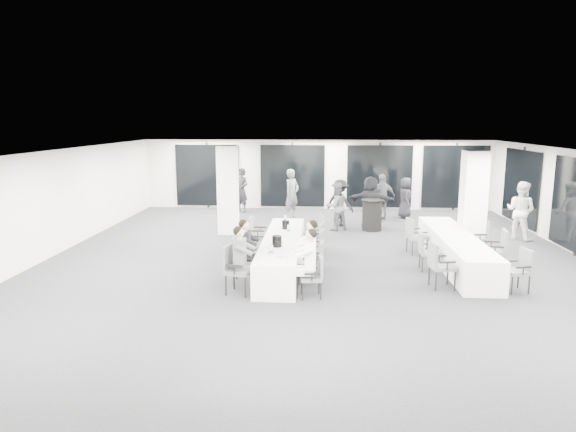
# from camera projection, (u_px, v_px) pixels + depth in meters

# --- Properties ---
(room) EXTENTS (14.04, 16.04, 2.84)m
(room) POSITION_uv_depth(u_px,v_px,m) (348.00, 202.00, 14.00)
(room) COLOR #25262B
(room) RESTS_ON ground
(column_left) EXTENTS (0.60, 0.60, 2.80)m
(column_left) POSITION_uv_depth(u_px,v_px,m) (228.00, 190.00, 16.27)
(column_left) COLOR white
(column_left) RESTS_ON floor
(column_right) EXTENTS (0.60, 0.60, 2.80)m
(column_right) POSITION_uv_depth(u_px,v_px,m) (473.00, 203.00, 13.69)
(column_right) COLOR white
(column_right) RESTS_ON floor
(banquet_table_main) EXTENTS (0.90, 5.00, 0.75)m
(banquet_table_main) POSITION_uv_depth(u_px,v_px,m) (282.00, 252.00, 12.63)
(banquet_table_main) COLOR silver
(banquet_table_main) RESTS_ON floor
(banquet_table_side) EXTENTS (0.90, 5.00, 0.75)m
(banquet_table_side) POSITION_uv_depth(u_px,v_px,m) (455.00, 250.00, 12.87)
(banquet_table_side) COLOR silver
(banquet_table_side) RESTS_ON floor
(cocktail_table) EXTENTS (0.73, 0.73, 1.02)m
(cocktail_table) POSITION_uv_depth(u_px,v_px,m) (372.00, 215.00, 16.85)
(cocktail_table) COLOR black
(cocktail_table) RESTS_ON floor
(chair_main_left_near) EXTENTS (0.63, 0.66, 1.03)m
(chair_main_left_near) POSITION_uv_depth(u_px,v_px,m) (235.00, 266.00, 10.71)
(chair_main_left_near) COLOR #52555A
(chair_main_left_near) RESTS_ON floor
(chair_main_left_second) EXTENTS (0.53, 0.59, 1.03)m
(chair_main_left_second) POSITION_uv_depth(u_px,v_px,m) (240.00, 257.00, 11.41)
(chair_main_left_second) COLOR #52555A
(chair_main_left_second) RESTS_ON floor
(chair_main_left_mid) EXTENTS (0.50, 0.53, 0.87)m
(chair_main_left_mid) POSITION_uv_depth(u_px,v_px,m) (247.00, 250.00, 12.35)
(chair_main_left_mid) COLOR #52555A
(chair_main_left_mid) RESTS_ON floor
(chair_main_left_fourth) EXTENTS (0.54, 0.57, 0.90)m
(chair_main_left_fourth) POSITION_uv_depth(u_px,v_px,m) (252.00, 241.00, 13.23)
(chair_main_left_fourth) COLOR #52555A
(chair_main_left_fourth) RESTS_ON floor
(chair_main_left_far) EXTENTS (0.50, 0.56, 0.96)m
(chair_main_left_far) POSITION_uv_depth(u_px,v_px,m) (256.00, 232.00, 14.16)
(chair_main_left_far) COLOR #52555A
(chair_main_left_far) RESTS_ON floor
(chair_main_right_near) EXTENTS (0.48, 0.52, 0.86)m
(chair_main_right_near) POSITION_uv_depth(u_px,v_px,m) (315.00, 274.00, 10.46)
(chair_main_right_near) COLOR #52555A
(chair_main_right_near) RESTS_ON floor
(chair_main_right_second) EXTENTS (0.52, 0.57, 0.96)m
(chair_main_right_second) POSITION_uv_depth(u_px,v_px,m) (316.00, 260.00, 11.34)
(chair_main_right_second) COLOR #52555A
(chair_main_right_second) RESTS_ON floor
(chair_main_right_mid) EXTENTS (0.59, 0.62, 1.00)m
(chair_main_right_mid) POSITION_uv_depth(u_px,v_px,m) (316.00, 247.00, 12.35)
(chair_main_right_mid) COLOR #52555A
(chair_main_right_mid) RESTS_ON floor
(chair_main_right_fourth) EXTENTS (0.59, 0.63, 1.00)m
(chair_main_right_fourth) POSITION_uv_depth(u_px,v_px,m) (316.00, 239.00, 13.19)
(chair_main_right_fourth) COLOR #52555A
(chair_main_right_fourth) RESTS_ON floor
(chair_main_right_far) EXTENTS (0.59, 0.63, 1.02)m
(chair_main_right_far) POSITION_uv_depth(u_px,v_px,m) (317.00, 231.00, 14.08)
(chair_main_right_far) COLOR #52555A
(chair_main_right_far) RESTS_ON floor
(chair_side_left_near) EXTENTS (0.56, 0.61, 0.99)m
(chair_side_left_near) POSITION_uv_depth(u_px,v_px,m) (439.00, 263.00, 11.03)
(chair_side_left_near) COLOR #52555A
(chair_side_left_near) RESTS_ON floor
(chair_side_left_mid) EXTENTS (0.47, 0.53, 0.92)m
(chair_side_left_mid) POSITION_uv_depth(u_px,v_px,m) (426.00, 249.00, 12.34)
(chair_side_left_mid) COLOR #52555A
(chair_side_left_mid) RESTS_ON floor
(chair_side_left_far) EXTENTS (0.57, 0.61, 0.97)m
(chair_side_left_far) POSITION_uv_depth(u_px,v_px,m) (414.00, 234.00, 13.92)
(chair_side_left_far) COLOR #52555A
(chair_side_left_far) RESTS_ON floor
(chair_side_right_near) EXTENTS (0.55, 0.58, 0.92)m
(chair_side_right_near) POSITION_uv_depth(u_px,v_px,m) (520.00, 267.00, 10.82)
(chair_side_right_near) COLOR #52555A
(chair_side_right_near) RESTS_ON floor
(chair_side_right_mid) EXTENTS (0.59, 0.63, 1.02)m
(chair_side_right_mid) POSITION_uv_depth(u_px,v_px,m) (497.00, 248.00, 12.25)
(chair_side_right_mid) COLOR #52555A
(chair_side_right_mid) RESTS_ON floor
(chair_side_right_far) EXTENTS (0.57, 0.60, 0.97)m
(chair_side_right_far) POSITION_uv_depth(u_px,v_px,m) (478.00, 235.00, 13.69)
(chair_side_right_far) COLOR #52555A
(chair_side_right_far) RESTS_ON floor
(seated_guest_a) EXTENTS (0.50, 0.38, 1.44)m
(seated_guest_a) POSITION_uv_depth(u_px,v_px,m) (243.00, 256.00, 10.63)
(seated_guest_a) COLOR #4F5156
(seated_guest_a) RESTS_ON floor
(seated_guest_b) EXTENTS (0.50, 0.38, 1.44)m
(seated_guest_b) POSITION_uv_depth(u_px,v_px,m) (248.00, 247.00, 11.36)
(seated_guest_b) COLOR black
(seated_guest_b) RESTS_ON floor
(seated_guest_c) EXTENTS (0.50, 0.38, 1.44)m
(seated_guest_c) POSITION_uv_depth(u_px,v_px,m) (307.00, 259.00, 10.41)
(seated_guest_c) COLOR white
(seated_guest_c) RESTS_ON floor
(seated_guest_d) EXTENTS (0.50, 0.38, 1.44)m
(seated_guest_d) POSITION_uv_depth(u_px,v_px,m) (308.00, 248.00, 11.31)
(seated_guest_d) COLOR white
(seated_guest_d) RESTS_ON floor
(standing_guest_a) EXTENTS (0.94, 0.96, 2.05)m
(standing_guest_a) POSITION_uv_depth(u_px,v_px,m) (292.00, 190.00, 18.90)
(standing_guest_a) COLOR #4F5156
(standing_guest_a) RESTS_ON floor
(standing_guest_b) EXTENTS (1.02, 0.90, 1.80)m
(standing_guest_b) POSITION_uv_depth(u_px,v_px,m) (336.00, 203.00, 16.78)
(standing_guest_b) COLOR #4F5156
(standing_guest_b) RESTS_ON floor
(standing_guest_c) EXTENTS (1.31, 1.16, 1.82)m
(standing_guest_c) POSITION_uv_depth(u_px,v_px,m) (340.00, 200.00, 17.51)
(standing_guest_c) COLOR black
(standing_guest_c) RESTS_ON floor
(standing_guest_d) EXTENTS (1.25, 0.93, 1.90)m
(standing_guest_d) POSITION_uv_depth(u_px,v_px,m) (382.00, 194.00, 18.51)
(standing_guest_d) COLOR #4F5156
(standing_guest_d) RESTS_ON floor
(standing_guest_e) EXTENTS (0.54, 0.85, 1.71)m
(standing_guest_e) POSITION_uv_depth(u_px,v_px,m) (405.00, 195.00, 18.90)
(standing_guest_e) COLOR black
(standing_guest_e) RESTS_ON floor
(standing_guest_f) EXTENTS (1.91, 1.16, 1.95)m
(standing_guest_f) POSITION_uv_depth(u_px,v_px,m) (370.00, 198.00, 17.47)
(standing_guest_f) COLOR black
(standing_guest_f) RESTS_ON floor
(standing_guest_g) EXTENTS (0.92, 0.89, 1.97)m
(standing_guest_g) POSITION_uv_depth(u_px,v_px,m) (241.00, 187.00, 20.06)
(standing_guest_g) COLOR black
(standing_guest_g) RESTS_ON floor
(standing_guest_h) EXTENTS (1.11, 1.10, 2.01)m
(standing_guest_h) POSITION_uv_depth(u_px,v_px,m) (521.00, 207.00, 15.52)
(standing_guest_h) COLOR white
(standing_guest_h) RESTS_ON floor
(ice_bucket_near) EXTENTS (0.22, 0.22, 0.25)m
(ice_bucket_near) POSITION_uv_depth(u_px,v_px,m) (277.00, 241.00, 11.64)
(ice_bucket_near) COLOR black
(ice_bucket_near) RESTS_ON banquet_table_main
(ice_bucket_far) EXTENTS (0.20, 0.20, 0.22)m
(ice_bucket_far) POSITION_uv_depth(u_px,v_px,m) (286.00, 225.00, 13.55)
(ice_bucket_far) COLOR black
(ice_bucket_far) RESTS_ON banquet_table_main
(water_bottle_a) EXTENTS (0.07, 0.07, 0.22)m
(water_bottle_a) POSITION_uv_depth(u_px,v_px,m) (271.00, 251.00, 10.87)
(water_bottle_a) COLOR silver
(water_bottle_a) RESTS_ON banquet_table_main
(water_bottle_b) EXTENTS (0.07, 0.07, 0.22)m
(water_bottle_b) POSITION_uv_depth(u_px,v_px,m) (289.00, 229.00, 12.98)
(water_bottle_b) COLOR silver
(water_bottle_b) RESTS_ON banquet_table_main
(water_bottle_c) EXTENTS (0.07, 0.07, 0.21)m
(water_bottle_c) POSITION_uv_depth(u_px,v_px,m) (285.00, 219.00, 14.42)
(water_bottle_c) COLOR silver
(water_bottle_c) RESTS_ON banquet_table_main
(plate_a) EXTENTS (0.21, 0.21, 0.03)m
(plate_a) POSITION_uv_depth(u_px,v_px,m) (271.00, 253.00, 11.04)
(plate_a) COLOR white
(plate_a) RESTS_ON banquet_table_main
(plate_b) EXTENTS (0.22, 0.22, 0.03)m
(plate_b) POSITION_uv_depth(u_px,v_px,m) (281.00, 257.00, 10.73)
(plate_b) COLOR white
(plate_b) RESTS_ON banquet_table_main
(plate_c) EXTENTS (0.19, 0.19, 0.03)m
(plate_c) POSITION_uv_depth(u_px,v_px,m) (281.00, 243.00, 11.97)
(plate_c) COLOR white
(plate_c) RESTS_ON banquet_table_main
(wine_glass) EXTENTS (0.08, 0.08, 0.20)m
(wine_glass) POSITION_uv_depth(u_px,v_px,m) (287.00, 256.00, 10.26)
(wine_glass) COLOR silver
(wine_glass) RESTS_ON banquet_table_main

